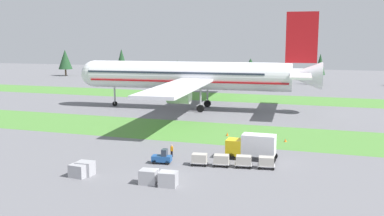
{
  "coord_description": "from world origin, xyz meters",
  "views": [
    {
      "loc": [
        18.66,
        -46.66,
        16.46
      ],
      "look_at": [
        -5.49,
        27.91,
        4.0
      ],
      "focal_mm": 40.67,
      "sensor_mm": 36.0,
      "label": 1
    }
  ],
  "objects_px": {
    "ground_crew_marshaller": "(172,150)",
    "taxiway_marker_0": "(227,134)",
    "cargo_dolly_third": "(244,161)",
    "cargo_dolly_fourth": "(266,162)",
    "uld_container_2": "(149,177)",
    "taxiway_marker_1": "(285,140)",
    "uld_container_3": "(168,179)",
    "catering_truck": "(252,146)",
    "cargo_dolly_second": "(221,160)",
    "uld_container_1": "(79,171)",
    "airliner": "(194,75)",
    "baggage_tug": "(162,158)",
    "cargo_dolly_lead": "(199,159)",
    "uld_container_0": "(85,168)"
  },
  "relations": [
    {
      "from": "uld_container_1",
      "to": "cargo_dolly_fourth",
      "type": "bearing_deg",
      "value": 26.3
    },
    {
      "from": "cargo_dolly_third",
      "to": "catering_truck",
      "type": "relative_size",
      "value": 0.34
    },
    {
      "from": "cargo_dolly_third",
      "to": "taxiway_marker_0",
      "type": "distance_m",
      "value": 18.6
    },
    {
      "from": "ground_crew_marshaller",
      "to": "uld_container_0",
      "type": "xyz_separation_m",
      "value": [
        -7.09,
        -11.15,
        -0.09
      ]
    },
    {
      "from": "cargo_dolly_second",
      "to": "ground_crew_marshaller",
      "type": "distance_m",
      "value": 8.2
    },
    {
      "from": "cargo_dolly_fourth",
      "to": "uld_container_0",
      "type": "bearing_deg",
      "value": 106.61
    },
    {
      "from": "baggage_tug",
      "to": "catering_truck",
      "type": "height_order",
      "value": "catering_truck"
    },
    {
      "from": "airliner",
      "to": "uld_container_2",
      "type": "distance_m",
      "value": 54.58
    },
    {
      "from": "cargo_dolly_second",
      "to": "cargo_dolly_fourth",
      "type": "bearing_deg",
      "value": -90.0
    },
    {
      "from": "cargo_dolly_lead",
      "to": "uld_container_1",
      "type": "height_order",
      "value": "uld_container_1"
    },
    {
      "from": "cargo_dolly_lead",
      "to": "taxiway_marker_1",
      "type": "relative_size",
      "value": 4.72
    },
    {
      "from": "taxiway_marker_1",
      "to": "taxiway_marker_0",
      "type": "bearing_deg",
      "value": 172.4
    },
    {
      "from": "uld_container_1",
      "to": "taxiway_marker_0",
      "type": "relative_size",
      "value": 3.11
    },
    {
      "from": "uld_container_0",
      "to": "uld_container_3",
      "type": "relative_size",
      "value": 1.0
    },
    {
      "from": "uld_container_3",
      "to": "baggage_tug",
      "type": "bearing_deg",
      "value": 115.99
    },
    {
      "from": "catering_truck",
      "to": "taxiway_marker_0",
      "type": "distance_m",
      "value": 15.06
    },
    {
      "from": "uld_container_2",
      "to": "taxiway_marker_1",
      "type": "relative_size",
      "value": 3.95
    },
    {
      "from": "baggage_tug",
      "to": "cargo_dolly_third",
      "type": "height_order",
      "value": "baggage_tug"
    },
    {
      "from": "cargo_dolly_lead",
      "to": "taxiway_marker_0",
      "type": "xyz_separation_m",
      "value": [
        -0.57,
        18.32,
        -0.6
      ]
    },
    {
      "from": "catering_truck",
      "to": "uld_container_2",
      "type": "bearing_deg",
      "value": 145.88
    },
    {
      "from": "cargo_dolly_third",
      "to": "baggage_tug",
      "type": "bearing_deg",
      "value": 90.0
    },
    {
      "from": "cargo_dolly_lead",
      "to": "cargo_dolly_second",
      "type": "height_order",
      "value": "same"
    },
    {
      "from": "baggage_tug",
      "to": "uld_container_3",
      "type": "distance_m",
      "value": 9.19
    },
    {
      "from": "cargo_dolly_fourth",
      "to": "taxiway_marker_0",
      "type": "height_order",
      "value": "cargo_dolly_fourth"
    },
    {
      "from": "cargo_dolly_second",
      "to": "cargo_dolly_third",
      "type": "height_order",
      "value": "same"
    },
    {
      "from": "baggage_tug",
      "to": "uld_container_2",
      "type": "height_order",
      "value": "baggage_tug"
    },
    {
      "from": "ground_crew_marshaller",
      "to": "taxiway_marker_0",
      "type": "relative_size",
      "value": 2.71
    },
    {
      "from": "cargo_dolly_fourth",
      "to": "uld_container_2",
      "type": "xyz_separation_m",
      "value": [
        -11.98,
        -10.15,
        -0.08
      ]
    },
    {
      "from": "cargo_dolly_lead",
      "to": "uld_container_2",
      "type": "height_order",
      "value": "uld_container_2"
    },
    {
      "from": "uld_container_3",
      "to": "taxiway_marker_0",
      "type": "relative_size",
      "value": 3.11
    },
    {
      "from": "cargo_dolly_lead",
      "to": "cargo_dolly_third",
      "type": "xyz_separation_m",
      "value": [
        5.74,
        0.82,
        0.0
      ]
    },
    {
      "from": "cargo_dolly_lead",
      "to": "uld_container_0",
      "type": "distance_m",
      "value": 14.63
    },
    {
      "from": "airliner",
      "to": "baggage_tug",
      "type": "bearing_deg",
      "value": -172.04
    },
    {
      "from": "ground_crew_marshaller",
      "to": "cargo_dolly_fourth",
      "type": "bearing_deg",
      "value": -157.64
    },
    {
      "from": "cargo_dolly_second",
      "to": "uld_container_3",
      "type": "height_order",
      "value": "uld_container_3"
    },
    {
      "from": "baggage_tug",
      "to": "ground_crew_marshaller",
      "type": "relative_size",
      "value": 1.59
    },
    {
      "from": "cargo_dolly_lead",
      "to": "taxiway_marker_0",
      "type": "relative_size",
      "value": 3.72
    },
    {
      "from": "uld_container_3",
      "to": "cargo_dolly_second",
      "type": "bearing_deg",
      "value": 67.88
    },
    {
      "from": "cargo_dolly_fourth",
      "to": "cargo_dolly_lead",
      "type": "bearing_deg",
      "value": 90.0
    },
    {
      "from": "uld_container_0",
      "to": "cargo_dolly_third",
      "type": "bearing_deg",
      "value": 27.16
    },
    {
      "from": "uld_container_1",
      "to": "cargo_dolly_second",
      "type": "bearing_deg",
      "value": 32.04
    },
    {
      "from": "airliner",
      "to": "cargo_dolly_fourth",
      "type": "xyz_separation_m",
      "value": [
        23.34,
        -42.75,
        -7.09
      ]
    },
    {
      "from": "cargo_dolly_third",
      "to": "uld_container_3",
      "type": "relative_size",
      "value": 1.2
    },
    {
      "from": "cargo_dolly_second",
      "to": "uld_container_2",
      "type": "relative_size",
      "value": 1.2
    },
    {
      "from": "cargo_dolly_second",
      "to": "catering_truck",
      "type": "xyz_separation_m",
      "value": [
        3.21,
        4.49,
        1.03
      ]
    },
    {
      "from": "catering_truck",
      "to": "taxiway_marker_1",
      "type": "bearing_deg",
      "value": -15.13
    },
    {
      "from": "cargo_dolly_third",
      "to": "cargo_dolly_fourth",
      "type": "height_order",
      "value": "same"
    },
    {
      "from": "airliner",
      "to": "cargo_dolly_second",
      "type": "height_order",
      "value": "airliner"
    },
    {
      "from": "uld_container_2",
      "to": "taxiway_marker_1",
      "type": "xyz_separation_m",
      "value": [
        12.76,
        25.9,
        -0.59
      ]
    },
    {
      "from": "baggage_tug",
      "to": "cargo_dolly_second",
      "type": "xyz_separation_m",
      "value": [
        7.84,
        1.13,
        0.1
      ]
    }
  ]
}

